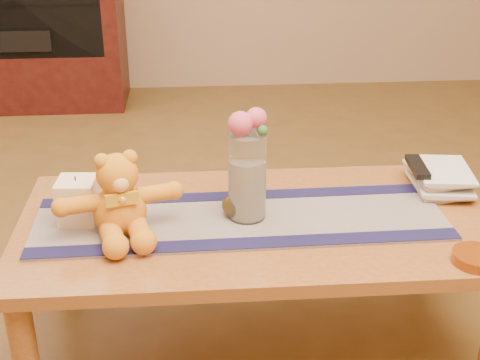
{
  "coord_description": "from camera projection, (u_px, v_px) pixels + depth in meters",
  "views": [
    {
      "loc": [
        -0.18,
        -1.7,
        1.39
      ],
      "look_at": [
        -0.05,
        0.0,
        0.58
      ],
      "focal_mm": 49.61,
      "sensor_mm": 36.0,
      "label": 1
    }
  ],
  "objects": [
    {
      "name": "runner_border_near",
      "position": [
        246.0,
        243.0,
        1.81
      ],
      "size": [
        1.2,
        0.08,
        0.0
      ],
      "primitive_type": "cube",
      "rotation": [
        0.0,
        0.0,
        0.01
      ],
      "color": "#151339",
      "rests_on": "persian_runner"
    },
    {
      "name": "stereo_lower",
      "position": [
        20.0,
        37.0,
        3.98
      ],
      "size": [
        0.42,
        0.28,
        0.12
      ],
      "primitive_type": "cube",
      "color": "black",
      "rests_on": "media_cabinet"
    },
    {
      "name": "book_lower",
      "position": [
        417.0,
        182.0,
        2.12
      ],
      "size": [
        0.2,
        0.25,
        0.02
      ],
      "primitive_type": "imported",
      "rotation": [
        0.0,
        0.0,
        -0.16
      ],
      "color": "beige",
      "rests_on": "book_bottom"
    },
    {
      "name": "bronze_ball",
      "position": [
        234.0,
        205.0,
        1.94
      ],
      "size": [
        0.08,
        0.08,
        0.07
      ],
      "primitive_type": "sphere",
      "rotation": [
        0.0,
        0.0,
        -0.19
      ],
      "color": "#4B3B19",
      "rests_on": "persian_runner"
    },
    {
      "name": "teddy_bear",
      "position": [
        119.0,
        194.0,
        1.83
      ],
      "size": [
        0.4,
        0.36,
        0.23
      ],
      "primitive_type": null,
      "rotation": [
        0.0,
        0.0,
        0.26
      ],
      "color": "orange",
      "rests_on": "persian_runner"
    },
    {
      "name": "rose_left",
      "position": [
        240.0,
        124.0,
        1.82
      ],
      "size": [
        0.07,
        0.07,
        0.07
      ],
      "primitive_type": "sphere",
      "color": "#CF4962",
      "rests_on": "glass_vase"
    },
    {
      "name": "glass_vase",
      "position": [
        247.0,
        176.0,
        1.9
      ],
      "size": [
        0.11,
        0.11,
        0.26
      ],
      "primitive_type": "cylinder",
      "color": "silver",
      "rests_on": "persian_runner"
    },
    {
      "name": "potpourri_fill",
      "position": [
        247.0,
        189.0,
        1.91
      ],
      "size": [
        0.09,
        0.09,
        0.18
      ],
      "primitive_type": "cylinder",
      "color": "beige",
      "rests_on": "glass_vase"
    },
    {
      "name": "coffee_table_top",
      "position": [
        257.0,
        225.0,
        1.96
      ],
      "size": [
        1.4,
        0.7,
        0.04
      ],
      "primitive_type": "cube",
      "color": "brown",
      "rests_on": "floor"
    },
    {
      "name": "blue_flower_back",
      "position": [
        250.0,
        120.0,
        1.86
      ],
      "size": [
        0.04,
        0.04,
        0.04
      ],
      "primitive_type": "sphere",
      "color": "#5257B3",
      "rests_on": "glass_vase"
    },
    {
      "name": "table_leg_br",
      "position": [
        426.0,
        234.0,
        2.36
      ],
      "size": [
        0.07,
        0.07,
        0.41
      ],
      "primitive_type": "cylinder",
      "color": "brown",
      "rests_on": "floor"
    },
    {
      "name": "blue_flower_side",
      "position": [
        236.0,
        125.0,
        1.85
      ],
      "size": [
        0.04,
        0.04,
        0.04
      ],
      "primitive_type": "sphere",
      "color": "#5257B3",
      "rests_on": "glass_vase"
    },
    {
      "name": "floor",
      "position": [
        255.0,
        341.0,
        2.15
      ],
      "size": [
        5.5,
        5.5,
        0.0
      ],
      "primitive_type": "plane",
      "color": "brown",
      "rests_on": "ground"
    },
    {
      "name": "persian_runner",
      "position": [
        241.0,
        219.0,
        1.94
      ],
      "size": [
        1.2,
        0.37,
        0.01
      ],
      "primitive_type": "cube",
      "rotation": [
        0.0,
        0.0,
        0.01
      ],
      "color": "#1E1A48",
      "rests_on": "coffee_table_top"
    },
    {
      "name": "candle_wick",
      "position": [
        75.0,
        178.0,
        1.87
      ],
      "size": [
        0.0,
        0.0,
        0.01
      ],
      "primitive_type": "cylinder",
      "rotation": [
        0.0,
        0.0,
        -0.07
      ],
      "color": "black",
      "rests_on": "pillar_candle"
    },
    {
      "name": "pillar_candle",
      "position": [
        78.0,
        200.0,
        1.9
      ],
      "size": [
        0.11,
        0.11,
        0.13
      ],
      "primitive_type": "cube",
      "rotation": [
        0.0,
        0.0,
        -0.07
      ],
      "color": "#F9DEB7",
      "rests_on": "persian_runner"
    },
    {
      "name": "cabinet_cavity",
      "position": [
        11.0,
        6.0,
        3.8
      ],
      "size": [
        1.02,
        0.03,
        0.61
      ],
      "primitive_type": "cube",
      "color": "black",
      "rests_on": "media_cabinet"
    },
    {
      "name": "leaf_sprig",
      "position": [
        262.0,
        130.0,
        1.82
      ],
      "size": [
        0.03,
        0.03,
        0.03
      ],
      "primitive_type": "sphere",
      "color": "#33662D",
      "rests_on": "glass_vase"
    },
    {
      "name": "book_upper",
      "position": [
        413.0,
        175.0,
        2.11
      ],
      "size": [
        0.17,
        0.23,
        0.02
      ],
      "primitive_type": "imported",
      "rotation": [
        0.0,
        0.0,
        0.03
      ],
      "color": "beige",
      "rests_on": "book_lower"
    },
    {
      "name": "book_top",
      "position": [
        418.0,
        171.0,
        2.1
      ],
      "size": [
        0.19,
        0.24,
        0.02
      ],
      "primitive_type": "imported",
      "rotation": [
        0.0,
        0.0,
        -0.13
      ],
      "color": "beige",
      "rests_on": "book_upper"
    },
    {
      "name": "table_leg_bl",
      "position": [
        62.0,
        248.0,
        2.27
      ],
      "size": [
        0.07,
        0.07,
        0.41
      ],
      "primitive_type": "cylinder",
      "color": "brown",
      "rests_on": "floor"
    },
    {
      "name": "tv_remote",
      "position": [
        418.0,
        167.0,
        2.09
      ],
      "size": [
        0.06,
        0.16,
        0.02
      ],
      "primitive_type": "cube",
      "rotation": [
        0.0,
        0.0,
        -0.08
      ],
      "color": "black",
      "rests_on": "book_top"
    },
    {
      "name": "media_cabinet",
      "position": [
        22.0,
        17.0,
        4.06
      ],
      "size": [
        1.2,
        0.5,
        1.1
      ],
      "primitive_type": "cube",
      "color": "black",
      "rests_on": "floor"
    },
    {
      "name": "amber_dish",
      "position": [
        477.0,
        258.0,
        1.73
      ],
      "size": [
        0.17,
        0.17,
        0.03
      ],
      "primitive_type": "cylinder",
      "rotation": [
        0.0,
        0.0,
        0.38
      ],
      "color": "#BF5914",
      "rests_on": "coffee_table_top"
    },
    {
      "name": "rose_right",
      "position": [
        256.0,
        118.0,
        1.83
      ],
      "size": [
        0.06,
        0.06,
        0.06
      ],
      "primitive_type": "sphere",
      "color": "#CF4962",
      "rests_on": "glass_vase"
    },
    {
      "name": "cabinet_shelf",
      "position": [
        14.0,
        4.0,
        3.88
      ],
      "size": [
        1.02,
        0.2,
        0.02
      ],
      "primitive_type": "cube",
      "color": "black",
      "rests_on": "media_cabinet"
    },
    {
      "name": "runner_border_far",
      "position": [
        237.0,
        196.0,
        2.07
      ],
      "size": [
        1.2,
        0.08,
        0.0
      ],
      "primitive_type": "cube",
      "rotation": [
        0.0,
        0.0,
        0.01
      ],
      "color": "#151339",
      "rests_on": "persian_runner"
    },
    {
      "name": "book_bottom",
      "position": [
        414.0,
        187.0,
        2.13
      ],
      "size": [
        0.17,
        0.23,
        0.02
      ],
      "primitive_type": "imported",
      "rotation": [
        0.0,
        0.0,
        -0.02
      ],
      "color": "beige",
      "rests_on": "coffee_table_top"
    }
  ]
}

